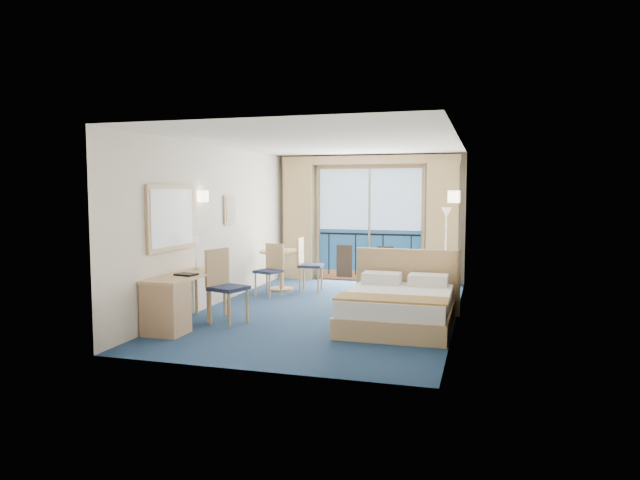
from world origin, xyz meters
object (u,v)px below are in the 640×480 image
(desk, at_px, (171,302))
(table_chair_b, at_px, (271,267))
(nightstand, at_px, (444,291))
(table_chair_a, at_px, (306,261))
(floor_lamp, at_px, (446,227))
(desk_chair, at_px, (224,281))
(bed, at_px, (399,306))
(armchair, at_px, (429,279))
(round_table, at_px, (281,260))

(desk, distance_m, table_chair_b, 2.97)
(nightstand, distance_m, table_chair_a, 2.86)
(floor_lamp, relative_size, desk_chair, 1.48)
(bed, relative_size, table_chair_a, 1.88)
(table_chair_a, bearing_deg, floor_lamp, -75.08)
(bed, height_order, table_chair_a, table_chair_a)
(armchair, distance_m, round_table, 2.85)
(round_table, distance_m, table_chair_b, 0.64)
(bed, distance_m, table_chair_b, 3.15)
(bed, relative_size, desk, 1.22)
(desk, bearing_deg, desk_chair, 58.49)
(desk, relative_size, table_chair_a, 1.55)
(nightstand, relative_size, round_table, 0.66)
(floor_lamp, height_order, table_chair_b, floor_lamp)
(floor_lamp, bearing_deg, table_chair_b, -151.82)
(round_table, bearing_deg, floor_lamp, 17.83)
(table_chair_b, bearing_deg, table_chair_a, 72.32)
(armchair, bearing_deg, desk_chair, 18.72)
(armchair, bearing_deg, nightstand, 79.55)
(nightstand, bearing_deg, armchair, 108.73)
(desk, bearing_deg, round_table, 85.29)
(bed, relative_size, floor_lamp, 1.20)
(nightstand, bearing_deg, desk_chair, -147.42)
(nightstand, xyz_separation_m, desk_chair, (-3.03, -1.94, 0.33))
(nightstand, height_order, armchair, armchair)
(floor_lamp, bearing_deg, bed, -97.21)
(bed, distance_m, nightstand, 1.54)
(round_table, bearing_deg, desk_chair, -86.97)
(desk_chair, relative_size, table_chair_a, 1.06)
(armchair, relative_size, table_chair_a, 0.68)
(nightstand, bearing_deg, round_table, 163.86)
(armchair, bearing_deg, floor_lamp, -134.70)
(desk, xyz_separation_m, table_chair_b, (0.33, 2.95, 0.13))
(table_chair_a, relative_size, table_chair_b, 1.07)
(nightstand, distance_m, desk_chair, 3.62)
(bed, bearing_deg, nightstand, 69.91)
(round_table, height_order, table_chair_a, table_chair_a)
(desk_chair, relative_size, round_table, 1.27)
(nightstand, distance_m, armchair, 1.09)
(nightstand, distance_m, round_table, 3.33)
(armchair, xyz_separation_m, desk, (-3.13, -3.70, 0.09))
(bed, distance_m, floor_lamp, 3.51)
(bed, bearing_deg, armchair, 85.85)
(armchair, bearing_deg, table_chair_a, -27.11)
(nightstand, xyz_separation_m, table_chair_a, (-2.68, 0.95, 0.30))
(floor_lamp, relative_size, table_chair_b, 1.68)
(desk_chair, bearing_deg, nightstand, -39.74)
(nightstand, bearing_deg, desk, -142.52)
(table_chair_a, xyz_separation_m, table_chair_b, (-0.47, -0.67, -0.04))
(bed, relative_size, table_chair_b, 2.02)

